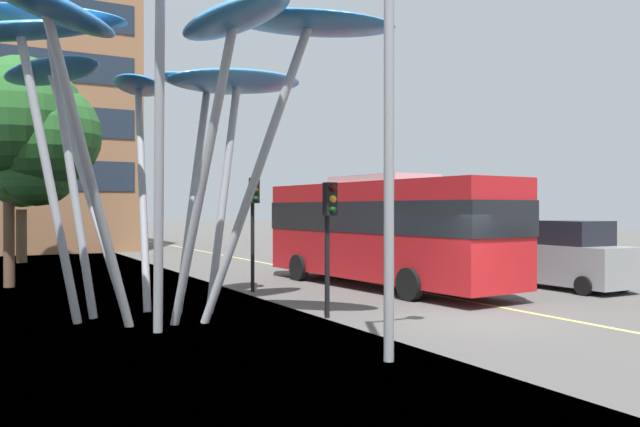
{
  "coord_description": "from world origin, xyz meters",
  "views": [
    {
      "loc": [
        -10.56,
        -11.56,
        2.66
      ],
      "look_at": [
        -1.16,
        5.71,
        2.5
      ],
      "focal_mm": 35.68,
      "sensor_mm": 36.0,
      "label": 1
    }
  ],
  "objects_px": {
    "car_side_street": "(368,240)",
    "street_lamp": "(406,85)",
    "leaf_sculpture": "(148,59)",
    "car_parked_far": "(455,246)",
    "traffic_light_kerb_near": "(329,220)",
    "traffic_light_kerb_far": "(254,209)",
    "car_parked_mid": "(572,257)",
    "red_bus": "(382,226)"
  },
  "relations": [
    {
      "from": "leaf_sculpture",
      "to": "car_parked_far",
      "type": "relative_size",
      "value": 2.28
    },
    {
      "from": "car_parked_mid",
      "to": "traffic_light_kerb_far",
      "type": "bearing_deg",
      "value": 155.08
    },
    {
      "from": "traffic_light_kerb_near",
      "to": "car_parked_far",
      "type": "xyz_separation_m",
      "value": [
        10.09,
        7.25,
        -1.31
      ]
    },
    {
      "from": "red_bus",
      "to": "leaf_sculpture",
      "type": "height_order",
      "value": "leaf_sculpture"
    },
    {
      "from": "car_parked_far",
      "to": "leaf_sculpture",
      "type": "bearing_deg",
      "value": -158.42
    },
    {
      "from": "leaf_sculpture",
      "to": "traffic_light_kerb_near",
      "type": "relative_size",
      "value": 3.05
    },
    {
      "from": "traffic_light_kerb_far",
      "to": "car_parked_far",
      "type": "bearing_deg",
      "value": 10.89
    },
    {
      "from": "car_parked_mid",
      "to": "car_parked_far",
      "type": "distance_m",
      "value": 6.28
    },
    {
      "from": "traffic_light_kerb_near",
      "to": "traffic_light_kerb_far",
      "type": "height_order",
      "value": "traffic_light_kerb_far"
    },
    {
      "from": "car_parked_far",
      "to": "street_lamp",
      "type": "distance_m",
      "value": 16.28
    },
    {
      "from": "leaf_sculpture",
      "to": "street_lamp",
      "type": "bearing_deg",
      "value": -62.55
    },
    {
      "from": "red_bus",
      "to": "leaf_sculpture",
      "type": "relative_size",
      "value": 1.08
    },
    {
      "from": "traffic_light_kerb_far",
      "to": "car_parked_far",
      "type": "height_order",
      "value": "traffic_light_kerb_far"
    },
    {
      "from": "leaf_sculpture",
      "to": "car_parked_mid",
      "type": "bearing_deg",
      "value": -3.05
    },
    {
      "from": "car_parked_far",
      "to": "traffic_light_kerb_far",
      "type": "bearing_deg",
      "value": -169.11
    },
    {
      "from": "car_parked_mid",
      "to": "car_parked_far",
      "type": "height_order",
      "value": "car_parked_far"
    },
    {
      "from": "leaf_sculpture",
      "to": "car_side_street",
      "type": "bearing_deg",
      "value": 40.97
    },
    {
      "from": "car_side_street",
      "to": "street_lamp",
      "type": "relative_size",
      "value": 0.5
    },
    {
      "from": "car_side_street",
      "to": "traffic_light_kerb_far",
      "type": "bearing_deg",
      "value": -139.1
    },
    {
      "from": "traffic_light_kerb_far",
      "to": "car_parked_far",
      "type": "relative_size",
      "value": 0.83
    },
    {
      "from": "traffic_light_kerb_far",
      "to": "car_side_street",
      "type": "xyz_separation_m",
      "value": [
        9.79,
        8.48,
        -1.58
      ]
    },
    {
      "from": "traffic_light_kerb_near",
      "to": "leaf_sculpture",
      "type": "bearing_deg",
      "value": 156.4
    },
    {
      "from": "traffic_light_kerb_far",
      "to": "car_parked_far",
      "type": "xyz_separation_m",
      "value": [
        9.82,
        1.89,
        -1.55
      ]
    },
    {
      "from": "car_parked_mid",
      "to": "street_lamp",
      "type": "height_order",
      "value": "street_lamp"
    },
    {
      "from": "traffic_light_kerb_near",
      "to": "car_side_street",
      "type": "xyz_separation_m",
      "value": [
        10.06,
        13.83,
        -1.34
      ]
    },
    {
      "from": "traffic_light_kerb_near",
      "to": "car_parked_far",
      "type": "distance_m",
      "value": 12.5
    },
    {
      "from": "red_bus",
      "to": "car_parked_mid",
      "type": "height_order",
      "value": "red_bus"
    },
    {
      "from": "traffic_light_kerb_far",
      "to": "car_parked_mid",
      "type": "relative_size",
      "value": 0.94
    },
    {
      "from": "car_parked_far",
      "to": "red_bus",
      "type": "bearing_deg",
      "value": -153.14
    },
    {
      "from": "street_lamp",
      "to": "car_parked_far",
      "type": "bearing_deg",
      "value": 46.4
    },
    {
      "from": "leaf_sculpture",
      "to": "car_side_street",
      "type": "relative_size",
      "value": 2.62
    },
    {
      "from": "street_lamp",
      "to": "traffic_light_kerb_far",
      "type": "bearing_deg",
      "value": 83.45
    },
    {
      "from": "traffic_light_kerb_far",
      "to": "traffic_light_kerb_near",
      "type": "bearing_deg",
      "value": -92.9
    },
    {
      "from": "car_parked_mid",
      "to": "car_side_street",
      "type": "height_order",
      "value": "car_parked_mid"
    },
    {
      "from": "traffic_light_kerb_near",
      "to": "traffic_light_kerb_far",
      "type": "bearing_deg",
      "value": 87.1
    },
    {
      "from": "car_parked_mid",
      "to": "street_lamp",
      "type": "distance_m",
      "value": 12.32
    },
    {
      "from": "car_parked_mid",
      "to": "car_side_street",
      "type": "xyz_separation_m",
      "value": [
        0.37,
        12.85,
        -0.01
      ]
    },
    {
      "from": "red_bus",
      "to": "leaf_sculpture",
      "type": "xyz_separation_m",
      "value": [
        -8.44,
        -2.72,
        4.11
      ]
    },
    {
      "from": "car_parked_far",
      "to": "traffic_light_kerb_near",
      "type": "bearing_deg",
      "value": -144.32
    },
    {
      "from": "car_parked_mid",
      "to": "car_side_street",
      "type": "bearing_deg",
      "value": 88.33
    },
    {
      "from": "red_bus",
      "to": "street_lamp",
      "type": "distance_m",
      "value": 10.56
    },
    {
      "from": "red_bus",
      "to": "car_parked_far",
      "type": "height_order",
      "value": "red_bus"
    }
  ]
}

